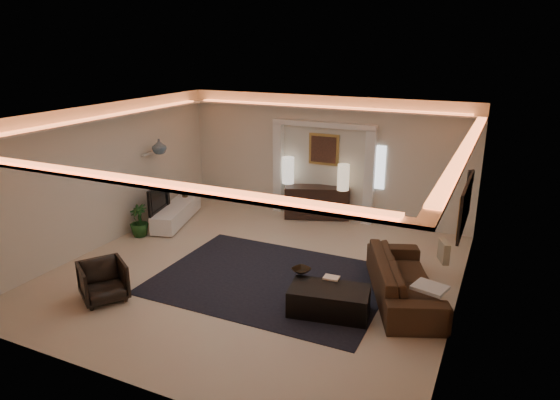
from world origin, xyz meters
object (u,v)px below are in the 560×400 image
at_px(console, 317,202).
at_px(armchair, 103,281).
at_px(coffee_table, 329,302).
at_px(sofa, 404,279).

relative_size(console, armchair, 2.14).
bearing_deg(coffee_table, armchair, -171.79).
height_order(sofa, armchair, sofa).
distance_m(console, armchair, 5.51).
relative_size(console, sofa, 0.64).
bearing_deg(armchair, coffee_table, -38.60).
bearing_deg(coffee_table, sofa, 36.10).
relative_size(sofa, coffee_table, 1.94).
height_order(console, sofa, console).
relative_size(coffee_table, armchair, 1.71).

